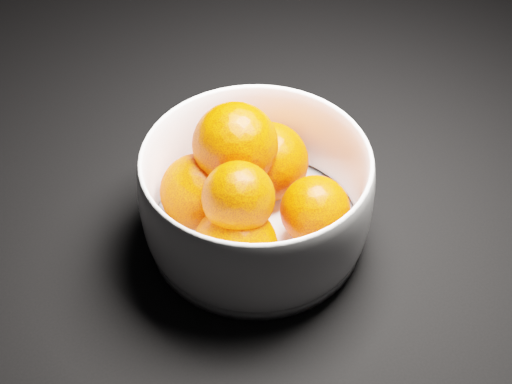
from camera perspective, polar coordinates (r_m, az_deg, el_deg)
name	(u,v)px	position (r m, az deg, el deg)	size (l,w,h in m)	color
bowl	(256,196)	(0.62, 0.00, -0.32)	(0.20, 0.20, 0.10)	white
orange_pile	(246,187)	(0.62, -0.79, 0.41)	(0.15, 0.15, 0.11)	#E63800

